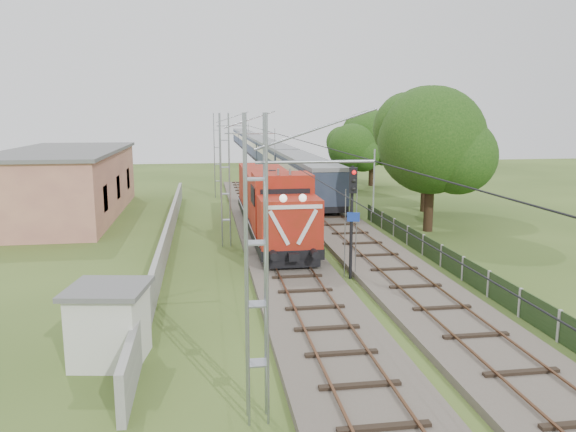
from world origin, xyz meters
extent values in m
plane|color=#354B1C|center=(0.00, 0.00, 0.00)|extent=(140.00, 140.00, 0.00)
cube|color=#6B6054|center=(0.00, 7.00, 0.15)|extent=(4.20, 70.00, 0.30)
cube|color=black|center=(0.00, 7.00, 0.35)|extent=(2.40, 70.00, 0.10)
cube|color=brown|center=(-0.85, 7.00, 0.42)|extent=(0.08, 70.00, 0.05)
cube|color=brown|center=(0.85, 7.00, 0.42)|extent=(0.08, 70.00, 0.05)
cube|color=#6B6054|center=(5.00, 20.00, 0.15)|extent=(4.20, 80.00, 0.30)
cube|color=black|center=(5.00, 20.00, 0.35)|extent=(2.40, 80.00, 0.10)
cube|color=brown|center=(4.15, 20.00, 0.42)|extent=(0.08, 80.00, 0.05)
cube|color=brown|center=(5.85, 20.00, 0.42)|extent=(0.08, 80.00, 0.05)
cylinder|color=gray|center=(-1.50, -8.00, 6.80)|extent=(3.00, 0.08, 0.08)
cylinder|color=gray|center=(-1.50, 12.00, 6.80)|extent=(3.00, 0.08, 0.08)
cylinder|color=gray|center=(-1.50, 32.00, 6.80)|extent=(3.00, 0.08, 0.08)
cylinder|color=black|center=(0.00, 12.00, 5.50)|extent=(0.03, 70.00, 0.03)
cylinder|color=black|center=(0.00, 12.00, 6.80)|extent=(0.03, 70.00, 0.03)
cube|color=#9E9E99|center=(-6.50, 12.00, 0.75)|extent=(0.25, 40.00, 1.50)
cube|color=tan|center=(-15.00, 24.00, 2.50)|extent=(8.00, 20.00, 5.00)
cube|color=#606060|center=(-15.00, 24.00, 5.10)|extent=(8.40, 20.40, 0.25)
cube|color=black|center=(-11.05, 18.00, 2.20)|extent=(0.10, 1.60, 1.80)
cube|color=black|center=(-11.05, 24.00, 2.20)|extent=(0.10, 1.60, 1.80)
cube|color=black|center=(-11.05, 30.00, 2.20)|extent=(0.10, 1.60, 1.80)
cube|color=black|center=(8.00, 3.00, 0.60)|extent=(0.05, 32.00, 1.15)
cube|color=#9E9E99|center=(8.00, 18.00, 0.60)|extent=(0.12, 0.12, 1.20)
cube|color=black|center=(0.00, 14.02, 1.04)|extent=(3.20, 18.13, 0.53)
cube|color=black|center=(0.00, 8.16, 0.72)|extent=(2.35, 3.84, 0.53)
cube|color=black|center=(0.00, 19.89, 0.72)|extent=(2.35, 3.84, 0.53)
cube|color=black|center=(0.00, 5.06, 0.61)|extent=(2.77, 0.27, 0.37)
cube|color=#A91B13|center=(0.00, 6.29, 2.53)|extent=(3.09, 2.67, 2.45)
sphere|color=white|center=(-0.48, 5.01, 3.92)|extent=(0.38, 0.38, 0.38)
sphere|color=white|center=(0.48, 5.01, 3.92)|extent=(0.38, 0.38, 0.38)
cube|color=silver|center=(-0.69, 4.93, 2.48)|extent=(1.07, 0.06, 1.79)
cube|color=silver|center=(0.69, 4.93, 2.48)|extent=(1.07, 0.06, 1.79)
cube|color=silver|center=(0.00, 4.93, 3.49)|extent=(2.88, 0.06, 0.19)
cube|color=#A91B13|center=(0.00, 8.90, 3.01)|extent=(3.20, 2.56, 3.41)
cube|color=black|center=(0.00, 7.60, 3.54)|extent=(2.67, 0.06, 0.96)
cube|color=#A91B13|center=(0.00, 16.64, 2.69)|extent=(2.99, 12.91, 2.77)
cylinder|color=black|center=(0.00, 13.38, 4.24)|extent=(0.47, 0.47, 0.43)
cylinder|color=gray|center=(-0.32, 8.05, 4.88)|extent=(0.13, 0.13, 0.37)
cylinder|color=gray|center=(0.32, 8.05, 4.88)|extent=(0.13, 0.13, 0.37)
cube|color=black|center=(5.00, 29.08, 0.88)|extent=(2.77, 21.02, 0.48)
cube|color=#313C53|center=(5.00, 29.08, 2.41)|extent=(2.87, 21.02, 2.58)
cube|color=beige|center=(5.00, 29.08, 2.89)|extent=(2.91, 20.18, 0.72)
cube|color=slate|center=(5.00, 29.08, 3.84)|extent=(2.91, 21.02, 0.33)
cube|color=black|center=(5.00, 51.06, 0.88)|extent=(2.77, 21.02, 0.48)
cube|color=#313C53|center=(5.00, 51.06, 2.41)|extent=(2.87, 21.02, 2.58)
cube|color=beige|center=(5.00, 51.06, 2.89)|extent=(2.91, 20.18, 0.72)
cube|color=slate|center=(5.00, 51.06, 3.84)|extent=(2.91, 21.02, 0.33)
cube|color=black|center=(5.00, 73.04, 0.88)|extent=(2.77, 21.02, 0.48)
cube|color=#313C53|center=(5.00, 73.04, 2.41)|extent=(2.87, 21.02, 2.58)
cube|color=beige|center=(5.00, 73.04, 2.89)|extent=(2.91, 20.18, 0.72)
cube|color=slate|center=(5.00, 73.04, 3.84)|extent=(2.91, 21.02, 0.33)
cube|color=black|center=(5.00, 95.02, 0.88)|extent=(2.77, 21.02, 0.48)
cube|color=#313C53|center=(5.00, 95.02, 2.41)|extent=(2.87, 21.02, 2.58)
cube|color=beige|center=(5.00, 95.02, 2.89)|extent=(2.91, 20.18, 0.72)
cube|color=slate|center=(5.00, 95.02, 3.84)|extent=(2.91, 21.02, 0.33)
cube|color=black|center=(5.00, 117.00, 0.88)|extent=(2.77, 21.02, 0.48)
cube|color=#313C53|center=(5.00, 117.00, 2.41)|extent=(2.87, 21.02, 2.58)
cube|color=beige|center=(5.00, 117.00, 2.89)|extent=(2.91, 20.18, 0.72)
cube|color=slate|center=(5.00, 117.00, 3.84)|extent=(2.91, 21.02, 0.33)
cylinder|color=black|center=(2.71, 4.14, 2.76)|extent=(0.15, 0.15, 5.52)
cube|color=black|center=(2.71, 3.97, 4.86)|extent=(0.44, 0.34, 1.22)
sphere|color=red|center=(2.71, 3.84, 5.25)|extent=(0.20, 0.20, 0.20)
sphere|color=black|center=(2.71, 3.84, 4.86)|extent=(0.20, 0.20, 0.20)
sphere|color=black|center=(2.71, 3.84, 4.47)|extent=(0.20, 0.20, 0.20)
cube|color=navy|center=(2.76, 4.00, 3.09)|extent=(0.60, 0.22, 0.44)
cube|color=silver|center=(-7.40, -3.72, 1.18)|extent=(2.45, 2.45, 2.35)
cube|color=#606060|center=(-7.40, -3.72, 2.46)|extent=(2.82, 2.82, 0.16)
cylinder|color=#341F15|center=(10.84, 14.27, 2.20)|extent=(0.64, 0.64, 4.40)
sphere|color=#16360E|center=(10.84, 14.27, 6.20)|extent=(7.20, 7.20, 7.20)
sphere|color=#16360E|center=(12.28, 13.19, 5.20)|extent=(5.04, 5.04, 5.04)
sphere|color=#16360E|center=(9.59, 15.53, 7.00)|extent=(4.68, 4.68, 4.68)
cylinder|color=#341F15|center=(13.58, 21.77, 2.28)|extent=(0.58, 0.58, 4.56)
sphere|color=#16360E|center=(13.58, 21.77, 6.43)|extent=(7.47, 7.47, 7.47)
sphere|color=#16360E|center=(15.07, 20.65, 5.39)|extent=(5.23, 5.23, 5.23)
sphere|color=#16360E|center=(12.27, 23.07, 7.26)|extent=(4.85, 4.85, 4.85)
cylinder|color=#341F15|center=(11.25, 36.25, 1.55)|extent=(0.49, 0.49, 3.10)
sphere|color=#16360E|center=(11.25, 36.25, 4.37)|extent=(5.08, 5.08, 5.08)
sphere|color=#16360E|center=(12.26, 35.49, 3.67)|extent=(3.56, 3.56, 3.56)
sphere|color=#16360E|center=(10.36, 37.14, 4.94)|extent=(3.30, 3.30, 3.30)
cylinder|color=#341F15|center=(14.12, 38.56, 1.87)|extent=(0.52, 0.52, 3.75)
sphere|color=#16360E|center=(14.12, 38.56, 5.28)|extent=(6.13, 6.13, 6.13)
sphere|color=#16360E|center=(15.35, 37.64, 4.43)|extent=(4.29, 4.29, 4.29)
sphere|color=#16360E|center=(13.05, 39.63, 5.96)|extent=(3.98, 3.98, 3.98)
camera|label=1|loc=(-4.23, -21.59, 7.99)|focal=35.00mm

